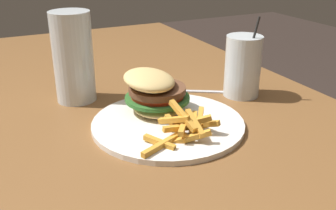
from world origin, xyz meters
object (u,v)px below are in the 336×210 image
object	(u,v)px
meal_plate_near	(162,107)
beer_glass	(74,60)
spoon	(176,89)
juice_glass	(243,69)

from	to	relation	value
meal_plate_near	beer_glass	size ratio (longest dim) A/B	1.49
meal_plate_near	spoon	world-z (taller)	meal_plate_near
meal_plate_near	juice_glass	size ratio (longest dim) A/B	1.59
meal_plate_near	spoon	size ratio (longest dim) A/B	1.84
meal_plate_near	beer_glass	world-z (taller)	beer_glass
meal_plate_near	spoon	xyz separation A→B (m)	(0.12, -0.10, -0.02)
meal_plate_near	juice_glass	xyz separation A→B (m)	(0.04, -0.21, 0.03)
juice_glass	spoon	world-z (taller)	juice_glass
meal_plate_near	juice_glass	bearing A→B (deg)	-78.50
meal_plate_near	beer_glass	distance (m)	0.22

